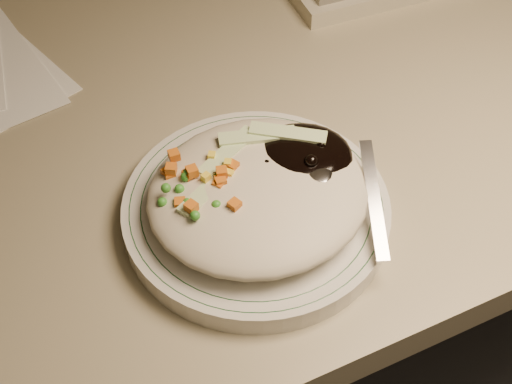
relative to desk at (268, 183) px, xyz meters
name	(u,v)px	position (x,y,z in m)	size (l,w,h in m)	color
desk	(268,183)	(0.00, 0.00, 0.00)	(1.40, 0.70, 0.74)	gray
plate	(256,211)	(-0.11, -0.19, 0.21)	(0.24, 0.24, 0.02)	silver
plate_rim	(256,204)	(-0.11, -0.19, 0.22)	(0.22, 0.22, 0.00)	#144723
meal	(261,187)	(-0.10, -0.19, 0.24)	(0.21, 0.19, 0.05)	beige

